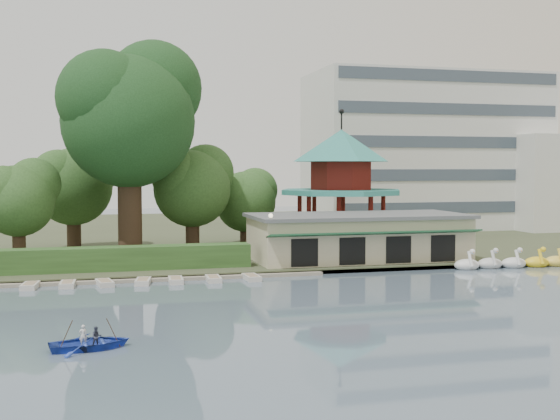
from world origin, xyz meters
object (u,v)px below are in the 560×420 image
object	(u,v)px
rowboat_with_passengers	(90,338)
pavilion	(341,176)
big_tree	(130,110)
dock	(95,281)
boathouse	(358,236)

from	to	relation	value
rowboat_with_passengers	pavilion	bearing A→B (deg)	54.46
big_tree	dock	bearing A→B (deg)	-106.03
pavilion	rowboat_with_passengers	distance (m)	42.13
big_tree	rowboat_with_passengers	size ratio (longest dim) A/B	3.51
boathouse	pavilion	bearing A→B (deg)	78.72
big_tree	rowboat_with_passengers	bearing A→B (deg)	-96.29
big_tree	rowboat_with_passengers	world-z (taller)	big_tree
boathouse	pavilion	world-z (taller)	pavilion
boathouse	dock	bearing A→B (deg)	-167.76
dock	big_tree	size ratio (longest dim) A/B	1.76
boathouse	pavilion	distance (m)	11.43
pavilion	dock	bearing A→B (deg)	-148.34
dock	rowboat_with_passengers	size ratio (longest dim) A/B	6.19
big_tree	boathouse	bearing A→B (deg)	-18.25
boathouse	big_tree	size ratio (longest dim) A/B	0.96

